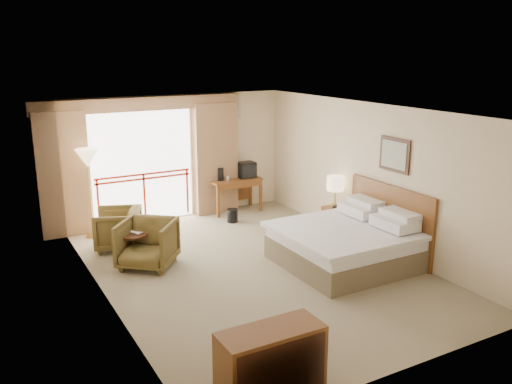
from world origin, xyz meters
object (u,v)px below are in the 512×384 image
wastebasket (232,216)px  armchair_near (149,266)px  table_lamp (335,184)px  side_table (134,243)px  nightstand (336,221)px  tv (246,170)px  dresser (271,362)px  desk (234,185)px  floor_lamp (88,162)px  bed (347,244)px  armchair_far (119,248)px

wastebasket → armchair_near: armchair_near is taller
table_lamp → side_table: size_ratio=1.15×
side_table → nightstand: bearing=-7.2°
nightstand → tv: bearing=107.3°
nightstand → side_table: 4.03m
dresser → wastebasket: bearing=64.4°
nightstand → desk: bearing=113.0°
wastebasket → side_table: (-2.54, -1.24, 0.22)m
side_table → floor_lamp: floor_lamp is taller
armchair_near → side_table: (-0.16, 0.26, 0.37)m
bed → wastebasket: size_ratio=7.32×
tv → nightstand: bearing=-88.2°
nightstand → armchair_far: nightstand is taller
nightstand → bed: bearing=-119.9°
side_table → tv: bearing=30.6°
table_lamp → side_table: table_lamp is taller
bed → dresser: bed is taller
side_table → armchair_near: bearing=-58.7°
tv → wastebasket: size_ratio=1.37×
tv → desk: bearing=154.1°
table_lamp → armchair_near: (-3.84, 0.19, -1.04)m
tv → armchair_near: tv is taller
nightstand → tv: (-0.74, 2.44, 0.67)m
nightstand → table_lamp: table_lamp is taller
desk → dresser: bearing=-113.9°
desk → tv: (0.30, -0.06, 0.35)m
wastebasket → side_table: 2.84m
nightstand → dresser: dresser is taller
table_lamp → tv: 2.50m
armchair_near → side_table: bearing=161.0°
nightstand → wastebasket: 2.27m
floor_lamp → bed: bearing=-45.6°
bed → table_lamp: 1.73m
armchair_far → floor_lamp: bearing=-141.5°
armchair_near → floor_lamp: bearing=143.0°
side_table → dresser: size_ratio=0.46×
side_table → floor_lamp: 2.13m
nightstand → tv: 2.63m
bed → armchair_near: size_ratio=2.34×
nightstand → wastebasket: nightstand is taller
armchair_near → dresser: (0.03, -4.12, 0.39)m
table_lamp → wastebasket: bearing=130.7°
armchair_near → bed: bearing=12.3°
table_lamp → desk: (-1.04, 2.44, -0.44)m
floor_lamp → dresser: (0.50, -6.13, -1.15)m
desk → floor_lamp: bearing=-176.2°
armchair_far → floor_lamp: floor_lamp is taller
dresser → table_lamp: bearing=43.0°
nightstand → desk: 2.72m
tv → dresser: tv is taller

